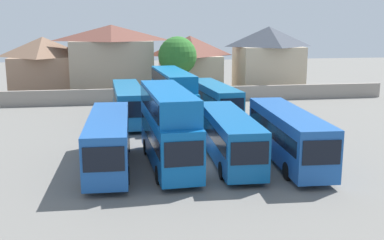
% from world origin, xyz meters
% --- Properties ---
extents(ground, '(140.00, 140.00, 0.00)m').
position_xyz_m(ground, '(0.00, 18.00, 0.00)').
color(ground, slate).
extents(depot_boundary_wall, '(56.00, 0.50, 1.80)m').
position_xyz_m(depot_boundary_wall, '(0.00, 25.06, 0.90)').
color(depot_boundary_wall, gray).
rests_on(depot_boundary_wall, ground).
extents(bus_1, '(2.91, 11.58, 3.43)m').
position_xyz_m(bus_1, '(-5.99, 0.30, 1.96)').
color(bus_1, '#1C52A2').
rests_on(bus_1, ground).
extents(bus_2, '(3.03, 10.77, 5.17)m').
position_xyz_m(bus_2, '(-2.07, 0.04, 2.90)').
color(bus_2, '#0C59A6').
rests_on(bus_2, ground).
extents(bus_3, '(2.87, 11.23, 3.33)m').
position_xyz_m(bus_3, '(2.12, 0.20, 1.91)').
color(bus_3, '#0E5599').
rests_on(bus_3, ground).
extents(bus_4, '(3.11, 12.12, 3.52)m').
position_xyz_m(bus_4, '(6.12, -0.28, 2.01)').
color(bus_4, '#1D53A1').
rests_on(bus_4, ground).
extents(bus_5, '(2.93, 11.93, 3.44)m').
position_xyz_m(bus_5, '(-4.31, 14.77, 1.96)').
color(bus_5, '#19659A').
rests_on(bus_5, ground).
extents(bus_6, '(3.30, 11.92, 4.85)m').
position_xyz_m(bus_6, '(0.03, 14.80, 2.74)').
color(bus_6, '#0E64A4').
rests_on(bus_6, ground).
extents(bus_7, '(3.27, 11.69, 3.41)m').
position_xyz_m(bus_7, '(4.19, 15.02, 1.95)').
color(bus_7, '#146396').
rests_on(bus_7, ground).
extents(house_terrace_left, '(8.20, 8.39, 7.61)m').
position_xyz_m(house_terrace_left, '(-14.66, 33.47, 3.89)').
color(house_terrace_left, '#9E7A60').
rests_on(house_terrace_left, ground).
extents(house_terrace_centre, '(10.88, 6.81, 9.14)m').
position_xyz_m(house_terrace_centre, '(-5.83, 31.76, 4.65)').
color(house_terrace_centre, tan).
rests_on(house_terrace_centre, ground).
extents(house_terrace_right, '(8.33, 7.01, 7.67)m').
position_xyz_m(house_terrace_right, '(4.59, 32.91, 3.92)').
color(house_terrace_right, '#C6B293').
rests_on(house_terrace_right, ground).
extents(house_terrace_far_right, '(8.70, 7.60, 8.90)m').
position_xyz_m(house_terrace_far_right, '(15.16, 31.54, 4.55)').
color(house_terrace_far_right, '#C6B293').
rests_on(house_terrace_far_right, ground).
extents(tree_left_of_lot, '(4.78, 4.78, 7.77)m').
position_xyz_m(tree_left_of_lot, '(2.17, 27.56, 5.36)').
color(tree_left_of_lot, brown).
rests_on(tree_left_of_lot, ground).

